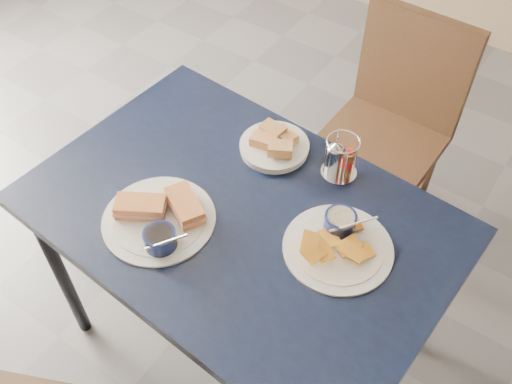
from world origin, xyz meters
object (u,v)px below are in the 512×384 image
Objects in this scene: sandwich_plate at (161,217)px; chair_far at (394,115)px; condiment_caddy at (339,159)px; plantain_plate at (339,240)px; dining_table at (240,226)px; bread_basket at (275,144)px.

chair_far is at bearing 75.33° from sandwich_plate.
sandwich_plate is 2.40× the size of condiment_caddy.
plantain_plate is (0.45, 0.22, -0.01)m from sandwich_plate.
dining_table is 0.29m from bread_basket.
dining_table is at bearing -97.10° from chair_far.
bread_basket is (-0.17, -0.61, 0.24)m from chair_far.
chair_far is 0.65m from condiment_caddy.
plantain_plate is (0.18, -0.82, 0.23)m from chair_far.
chair_far reaches higher than bread_basket.
chair_far is at bearing 82.90° from dining_table.
condiment_caddy is at bearing 55.11° from sandwich_plate.
sandwich_plate and plantain_plate have the same top height.
chair_far is at bearing 74.82° from bread_basket.
chair_far is 2.85× the size of sandwich_plate.
chair_far is 3.07× the size of plantain_plate.
dining_table is 4.20× the size of plantain_plate.
condiment_caddy is at bearing 8.03° from bread_basket.
sandwich_plate is 1.51× the size of bread_basket.
dining_table is 0.31m from plantain_plate.
chair_far reaches higher than plantain_plate.
chair_far reaches higher than sandwich_plate.
bread_basket is at bearing 149.06° from plantain_plate.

